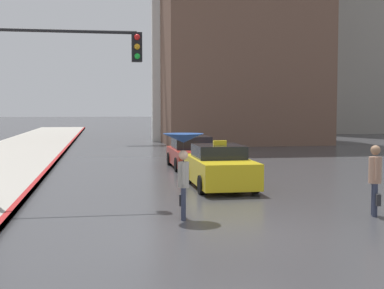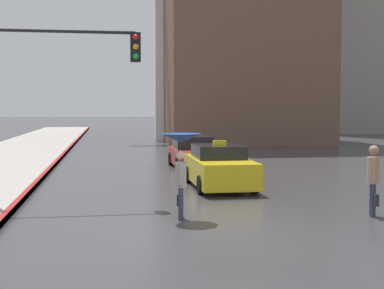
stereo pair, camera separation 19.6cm
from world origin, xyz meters
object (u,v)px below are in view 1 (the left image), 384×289
(taxi, at_px, (219,168))
(pedestrian_man, at_px, (375,175))
(traffic_light, at_px, (55,75))
(pedestrian_with_umbrella, at_px, (183,151))
(sedan_red, at_px, (192,153))

(taxi, height_order, pedestrian_man, pedestrian_man)
(taxi, distance_m, traffic_light, 6.44)
(taxi, distance_m, pedestrian_with_umbrella, 5.39)
(taxi, xyz_separation_m, pedestrian_man, (2.76, -5.32, 0.35))
(sedan_red, relative_size, pedestrian_with_umbrella, 2.01)
(traffic_light, bearing_deg, pedestrian_man, -19.11)
(sedan_red, distance_m, pedestrian_man, 11.65)
(taxi, distance_m, pedestrian_man, 6.00)
(sedan_red, bearing_deg, pedestrian_man, 103.40)
(sedan_red, height_order, pedestrian_with_umbrella, pedestrian_with_umbrella)
(pedestrian_with_umbrella, relative_size, pedestrian_man, 1.17)
(traffic_light, bearing_deg, pedestrian_with_umbrella, -36.49)
(pedestrian_with_umbrella, height_order, pedestrian_man, pedestrian_with_umbrella)
(pedestrian_with_umbrella, bearing_deg, sedan_red, -2.17)
(sedan_red, distance_m, pedestrian_with_umbrella, 11.16)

